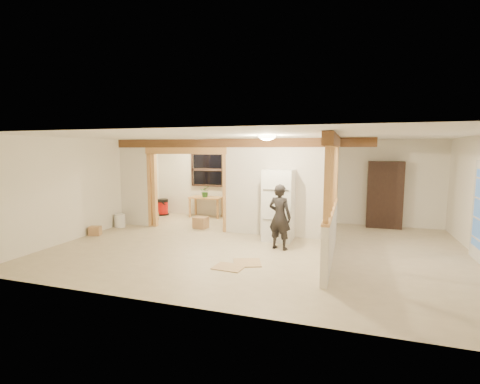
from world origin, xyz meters
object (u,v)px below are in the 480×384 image
(bookshelf, at_px, (385,195))
(woman, at_px, (280,217))
(work_table, at_px, (206,207))
(shop_vac, at_px, (163,207))
(refrigerator, at_px, (279,205))

(bookshelf, bearing_deg, woman, -128.37)
(work_table, distance_m, shop_vac, 1.57)
(refrigerator, height_order, bookshelf, bookshelf)
(woman, height_order, work_table, woman)
(refrigerator, xyz_separation_m, bookshelf, (2.58, 2.23, 0.08))
(shop_vac, distance_m, bookshelf, 7.03)
(refrigerator, height_order, work_table, refrigerator)
(refrigerator, height_order, shop_vac, refrigerator)
(shop_vac, bearing_deg, woman, -31.48)
(refrigerator, relative_size, work_table, 1.63)
(refrigerator, distance_m, bookshelf, 3.41)
(work_table, bearing_deg, woman, -42.19)
(shop_vac, height_order, bookshelf, bookshelf)
(refrigerator, relative_size, shop_vac, 3.14)
(refrigerator, bearing_deg, work_table, 143.09)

